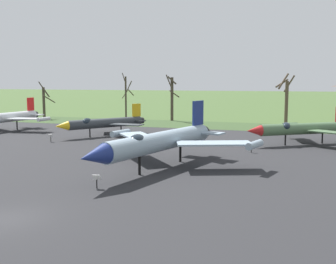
{
  "coord_description": "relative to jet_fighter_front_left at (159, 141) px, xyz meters",
  "views": [
    {
      "loc": [
        14.95,
        -17.3,
        7.38
      ],
      "look_at": [
        2.29,
        20.22,
        2.46
      ],
      "focal_mm": 43.76,
      "sensor_mm": 36.0,
      "label": 1
    }
  ],
  "objects": [
    {
      "name": "jet_fighter_front_right",
      "position": [
        -30.52,
        16.45,
        -0.28
      ],
      "size": [
        12.79,
        15.32,
        4.82
      ],
      "color": "silver",
      "rests_on": "ground"
    },
    {
      "name": "bare_tree_right_of_center",
      "position": [
        8.37,
        39.13,
        2.17
      ],
      "size": [
        3.19,
        2.21,
        8.73
      ],
      "color": "brown",
      "rests_on": "ground"
    },
    {
      "name": "asphalt_apron",
      "position": [
        -3.41,
        1.75,
        -2.35
      ],
      "size": [
        83.33,
        54.56,
        0.05
      ],
      "primitive_type": "cube",
      "color": "#28282B",
      "rests_on": "ground"
    },
    {
      "name": "info_placard_rear_right",
      "position": [
        -17.72,
        10.19,
        -1.75
      ],
      "size": [
        0.55,
        0.29,
        1.0
      ],
      "color": "black",
      "rests_on": "ground"
    },
    {
      "name": "jet_fighter_rear_left",
      "position": [
        11.3,
        17.8,
        -0.44
      ],
      "size": [
        12.33,
        11.14,
        4.42
      ],
      "color": "#4C6B47",
      "rests_on": "ground"
    },
    {
      "name": "jet_fighter_front_left",
      "position": [
        0.0,
        0.0,
        0.0
      ],
      "size": [
        14.9,
        17.2,
        5.51
      ],
      "color": "#8EA3B2",
      "rests_on": "ground"
    },
    {
      "name": "info_placard_front_left",
      "position": [
        -1.88,
        -7.46,
        -1.73
      ],
      "size": [
        0.6,
        0.33,
        1.03
      ],
      "color": "black",
      "rests_on": "ground"
    },
    {
      "name": "jet_fighter_rear_right",
      "position": [
        -14.16,
        17.05,
        -0.54
      ],
      "size": [
        9.75,
        11.71,
        4.24
      ],
      "color": "#33383D",
      "rests_on": "ground"
    },
    {
      "name": "bare_tree_center",
      "position": [
        -12.15,
        40.62,
        2.05
      ],
      "size": [
        2.64,
        1.77,
        8.62
      ],
      "color": "#42382D",
      "rests_on": "ground"
    },
    {
      "name": "ground_plane",
      "position": [
        -3.41,
        -14.62,
        -2.38
      ],
      "size": [
        600.0,
        600.0,
        0.0
      ],
      "primitive_type": "plane",
      "color": "#425B2D"
    },
    {
      "name": "bare_tree_far_left",
      "position": [
        -37.63,
        37.12,
        1.1
      ],
      "size": [
        2.2,
        3.09,
        7.36
      ],
      "color": "#42382D",
      "rests_on": "ground"
    },
    {
      "name": "grass_verge_strip",
      "position": [
        -3.41,
        35.03,
        -2.35
      ],
      "size": [
        143.33,
        12.0,
        0.06
      ],
      "primitive_type": "cube",
      "color": "#374D29",
      "rests_on": "ground"
    },
    {
      "name": "bare_tree_left_of_center",
      "position": [
        -22.34,
        42.61,
        2.16
      ],
      "size": [
        2.16,
        2.49,
        9.05
      ],
      "color": "#42382D",
      "rests_on": "ground"
    },
    {
      "name": "info_placard_rear_left",
      "position": [
        6.39,
        10.34,
        -1.81
      ],
      "size": [
        0.57,
        0.33,
        0.91
      ],
      "color": "black",
      "rests_on": "ground"
    }
  ]
}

